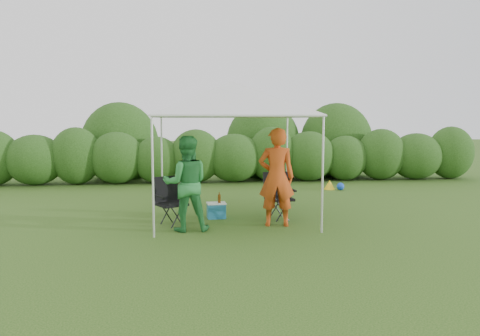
{
  "coord_description": "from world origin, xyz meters",
  "views": [
    {
      "loc": [
        -0.92,
        -9.09,
        2.06
      ],
      "look_at": [
        0.17,
        0.4,
        1.05
      ],
      "focal_mm": 35.0,
      "sensor_mm": 36.0,
      "label": 1
    }
  ],
  "objects": [
    {
      "name": "canopy",
      "position": [
        0.0,
        0.5,
        2.46
      ],
      "size": [
        3.1,
        3.1,
        2.83
      ],
      "color": "silver",
      "rests_on": "ground"
    },
    {
      "name": "ground",
      "position": [
        0.0,
        0.0,
        0.0
      ],
      "size": [
        70.0,
        70.0,
        0.0
      ],
      "primitive_type": "plane",
      "color": "#3C611E"
    },
    {
      "name": "cooler",
      "position": [
        -0.32,
        0.46,
        0.16
      ],
      "size": [
        0.41,
        0.31,
        0.33
      ],
      "rotation": [
        0.0,
        0.0,
        0.08
      ],
      "color": "teal",
      "rests_on": "ground"
    },
    {
      "name": "hedge",
      "position": [
        0.11,
        6.0,
        0.83
      ],
      "size": [
        17.74,
        1.53,
        1.8
      ],
      "color": "#2C571B",
      "rests_on": "ground"
    },
    {
      "name": "chair_left",
      "position": [
        -1.26,
        -0.01,
        0.53
      ],
      "size": [
        0.73,
        0.71,
        0.94
      ],
      "rotation": [
        0.0,
        0.0,
        0.52
      ],
      "color": "black",
      "rests_on": "ground"
    },
    {
      "name": "chair_right",
      "position": [
        0.95,
        0.31,
        0.54
      ],
      "size": [
        0.64,
        0.59,
        0.96
      ],
      "rotation": [
        0.0,
        0.0,
        0.11
      ],
      "color": "black",
      "rests_on": "ground"
    },
    {
      "name": "bottle",
      "position": [
        -0.26,
        0.42,
        0.44
      ],
      "size": [
        0.06,
        0.06,
        0.22
      ],
      "primitive_type": "cylinder",
      "color": "#592D0C",
      "rests_on": "cooler"
    },
    {
      "name": "lawn_toy",
      "position": [
        3.3,
        4.02,
        0.13
      ],
      "size": [
        0.54,
        0.45,
        0.27
      ],
      "color": "yellow",
      "rests_on": "ground"
    },
    {
      "name": "man",
      "position": [
        0.79,
        -0.36,
        0.94
      ],
      "size": [
        0.74,
        0.53,
        1.89
      ],
      "primitive_type": "imported",
      "rotation": [
        0.0,
        0.0,
        3.02
      ],
      "color": "#C64716",
      "rests_on": "ground"
    },
    {
      "name": "woman",
      "position": [
        -0.93,
        -0.55,
        0.88
      ],
      "size": [
        0.88,
        0.7,
        1.75
      ],
      "primitive_type": "imported",
      "rotation": [
        0.0,
        0.0,
        3.18
      ],
      "color": "#2A8139",
      "rests_on": "ground"
    }
  ]
}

